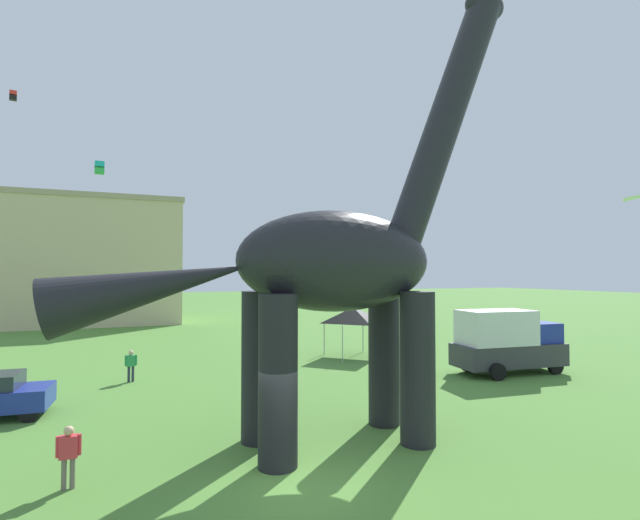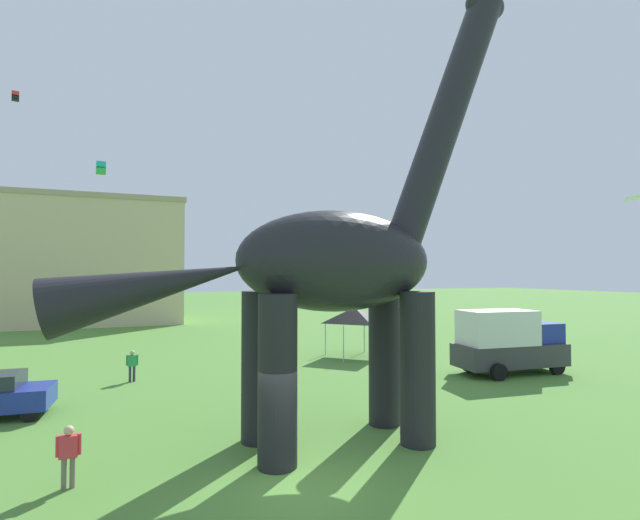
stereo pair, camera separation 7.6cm
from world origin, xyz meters
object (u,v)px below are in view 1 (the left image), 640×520
Objects in this scene: person_strolling_adult at (69,451)px; kite_near_high at (99,168)px; festival_canopy_tent at (353,315)px; dinosaur_sculpture at (335,261)px; kite_high_right at (636,197)px; person_watching_child at (421,366)px; person_far_spectator at (131,363)px; parked_box_truck at (507,341)px; kite_far_right at (13,96)px.

kite_near_high is (-0.24, 13.77, 9.57)m from person_strolling_adult.
festival_canopy_tent is at bearing -88.34° from person_strolling_adult.
dinosaur_sculpture is 9.41× the size of kite_high_right.
kite_high_right reaches higher than festival_canopy_tent.
person_strolling_adult is (-14.12, -6.40, 0.24)m from person_watching_child.
person_strolling_adult reaches higher than person_watching_child.
festival_canopy_tent is 5.07× the size of kite_near_high.
person_watching_child is at bearing 150.55° from kite_high_right.
person_strolling_adult is 0.46× the size of festival_canopy_tent.
person_strolling_adult is at bearing 75.08° from person_far_spectator.
parked_box_truck is at bearing 129.44° from kite_high_right.
festival_canopy_tent is (-0.30, 6.64, 1.90)m from person_watching_child.
person_watching_child is 31.54m from kite_far_right.
person_far_spectator is at bearing -59.93° from kite_far_right.
dinosaur_sculpture is 13.73m from parked_box_truck.
parked_box_truck is 18.36m from person_far_spectator.
person_watching_child is 6.91m from festival_canopy_tent.
person_watching_child is 13.60m from person_far_spectator.
person_watching_child is 0.73× the size of person_far_spectator.
person_far_spectator is at bearing -58.96° from kite_near_high.
kite_near_high is 1.01× the size of kite_far_right.
parked_box_truck reaches higher than person_far_spectator.
parked_box_truck is at bearing -54.03° from festival_canopy_tent.
parked_box_truck is 22.52m from kite_near_high.
parked_box_truck is at bearing 155.72° from person_far_spectator.
person_watching_child is at bearing -41.14° from kite_far_right.
person_watching_child is (7.12, 6.04, -4.77)m from dinosaur_sculpture.
person_watching_child is 12.40m from kite_high_right.
person_strolling_adult is 2.39× the size of kite_far_right.
parked_box_truck is 34.63m from kite_far_right.
person_strolling_adult reaches higher than person_far_spectator.
kite_far_right reaches higher than parked_box_truck.
person_watching_child is at bearing -107.30° from person_strolling_adult.
kite_far_right is at bearing 150.98° from festival_canopy_tent.
person_watching_child is at bearing -27.16° from kite_near_high.
kite_far_right is at bearing -27.31° from person_strolling_adult.
dinosaur_sculpture reaches higher than person_watching_child.
kite_far_right reaches higher than person_strolling_adult.
dinosaur_sculpture is at bearing -149.59° from parked_box_truck.
dinosaur_sculpture is at bearing -61.63° from kite_near_high.
kite_far_right is at bearing 119.82° from kite_near_high.
kite_far_right is (-6.18, 24.13, 16.14)m from person_strolling_adult.
kite_far_right is (-7.54, 13.02, 16.15)m from person_far_spectator.
festival_canopy_tent is at bearing -174.81° from person_watching_child.
kite_near_high is (-14.36, 7.37, 9.81)m from person_watching_child.
person_strolling_adult is (-18.96, -5.95, -0.76)m from parked_box_truck.
dinosaur_sculpture is at bearing -47.08° from person_watching_child.
person_far_spectator is 24.35m from kite_high_right.
parked_box_truck is at bearing -8.94° from dinosaur_sculpture.
person_strolling_adult is 11.19m from person_far_spectator.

